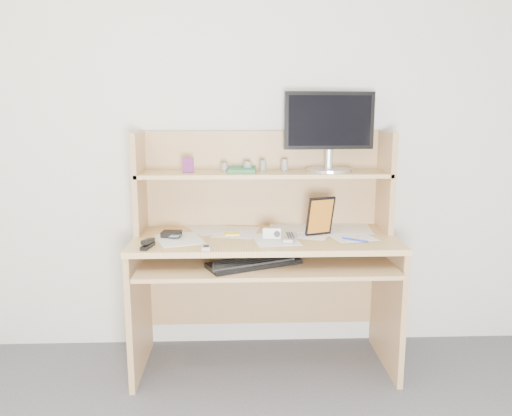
{
  "coord_description": "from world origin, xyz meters",
  "views": [
    {
      "loc": [
        -0.15,
        -1.12,
        1.4
      ],
      "look_at": [
        -0.05,
        1.43,
        0.91
      ],
      "focal_mm": 35.0,
      "sensor_mm": 36.0,
      "label": 1
    }
  ],
  "objects_px": {
    "desk": "(264,242)",
    "game_case": "(320,216)",
    "keyboard": "(254,262)",
    "tv_remote": "(290,237)",
    "monitor": "(329,129)"
  },
  "relations": [
    {
      "from": "game_case",
      "to": "monitor",
      "type": "xyz_separation_m",
      "value": [
        0.07,
        0.2,
        0.45
      ]
    },
    {
      "from": "game_case",
      "to": "monitor",
      "type": "relative_size",
      "value": 0.42
    },
    {
      "from": "desk",
      "to": "tv_remote",
      "type": "distance_m",
      "value": 0.22
    },
    {
      "from": "keyboard",
      "to": "monitor",
      "type": "bearing_deg",
      "value": 17.29
    },
    {
      "from": "desk",
      "to": "keyboard",
      "type": "height_order",
      "value": "desk"
    },
    {
      "from": "game_case",
      "to": "monitor",
      "type": "height_order",
      "value": "monitor"
    },
    {
      "from": "tv_remote",
      "to": "game_case",
      "type": "bearing_deg",
      "value": 37.37
    },
    {
      "from": "game_case",
      "to": "monitor",
      "type": "bearing_deg",
      "value": 49.13
    },
    {
      "from": "keyboard",
      "to": "monitor",
      "type": "xyz_separation_m",
      "value": [
        0.43,
        0.38,
        0.65
      ]
    },
    {
      "from": "desk",
      "to": "game_case",
      "type": "distance_m",
      "value": 0.35
    },
    {
      "from": "keyboard",
      "to": "game_case",
      "type": "bearing_deg",
      "value": 3.09
    },
    {
      "from": "keyboard",
      "to": "monitor",
      "type": "distance_m",
      "value": 0.87
    },
    {
      "from": "desk",
      "to": "game_case",
      "type": "relative_size",
      "value": 6.65
    },
    {
      "from": "game_case",
      "to": "tv_remote",
      "type": "bearing_deg",
      "value": -176.79
    },
    {
      "from": "keyboard",
      "to": "tv_remote",
      "type": "height_order",
      "value": "tv_remote"
    }
  ]
}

